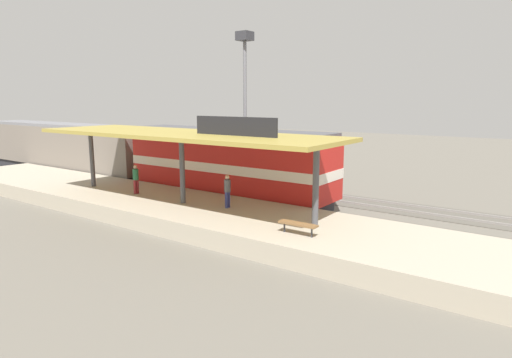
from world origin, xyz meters
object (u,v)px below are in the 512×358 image
at_px(passenger_carriage_single, 65,148).
at_px(person_waiting, 227,190).
at_px(locomotive, 227,164).
at_px(light_mast, 245,74).
at_px(person_walking, 136,178).
at_px(freight_car, 180,154).
at_px(platform_bench, 298,224).

relative_size(passenger_carriage_single, person_waiting, 11.70).
relative_size(locomotive, light_mast, 1.23).
bearing_deg(locomotive, person_walking, 143.99).
relative_size(light_mast, person_waiting, 6.84).
bearing_deg(person_walking, person_waiting, -86.17).
relative_size(locomotive, person_waiting, 8.44).
height_order(locomotive, passenger_carriage_single, locomotive).
xyz_separation_m(freight_car, person_walking, (-9.12, -5.46, -0.12)).
height_order(passenger_carriage_single, person_walking, passenger_carriage_single).
relative_size(light_mast, person_walking, 6.84).
distance_m(freight_car, person_waiting, 14.85).
bearing_deg(person_waiting, person_walking, 93.83).
distance_m(platform_bench, light_mast, 20.24).
xyz_separation_m(platform_bench, light_mast, (13.80, 13.01, 7.05)).
bearing_deg(freight_car, locomotive, -117.75).
bearing_deg(passenger_carriage_single, light_mast, -60.14).
distance_m(locomotive, person_walking, 5.61).
bearing_deg(person_walking, passenger_carriage_single, 72.94).
relative_size(passenger_carriage_single, light_mast, 1.71).
relative_size(platform_bench, freight_car, 0.14).
bearing_deg(person_walking, locomotive, -36.01).
bearing_deg(freight_car, person_walking, -149.08).
distance_m(locomotive, light_mast, 10.78).
bearing_deg(freight_car, light_mast, -53.53).
xyz_separation_m(passenger_carriage_single, person_walking, (-4.52, -14.72, -0.46)).
bearing_deg(passenger_carriage_single, platform_bench, -102.71).
height_order(platform_bench, light_mast, light_mast).
xyz_separation_m(locomotive, passenger_carriage_single, (0.00, 18.00, -0.10)).
relative_size(platform_bench, person_waiting, 0.99).
height_order(locomotive, light_mast, light_mast).
xyz_separation_m(locomotive, freight_car, (4.60, 8.74, -0.44)).
distance_m(passenger_carriage_single, light_mast, 16.81).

